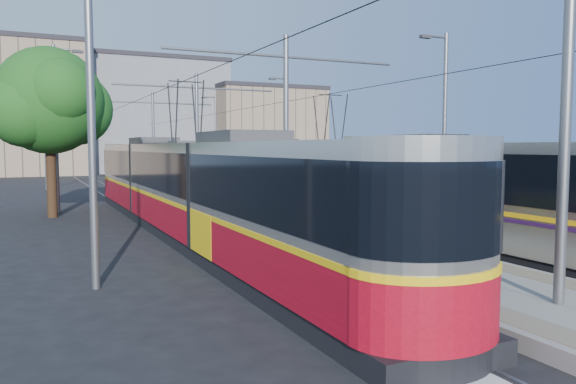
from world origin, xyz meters
TOP-DOWN VIEW (x-y plane):
  - ground at (0.00, 0.00)m, footprint 160.00×160.00m
  - platform at (0.00, 17.00)m, footprint 4.00×50.00m
  - tactile_strip_left at (-1.45, 17.00)m, footprint 0.70×50.00m
  - tactile_strip_right at (1.45, 17.00)m, footprint 0.70×50.00m
  - rails at (0.00, 17.00)m, footprint 8.71×70.00m
  - track_arrow at (-3.60, -3.00)m, footprint 1.20×5.00m
  - tram_left at (-3.60, 8.75)m, footprint 2.43×28.53m
  - tram_right at (3.60, 11.06)m, footprint 2.43×31.85m
  - catenary at (0.00, 14.15)m, footprint 9.20×70.00m
  - street_lamps at (-0.00, 21.00)m, footprint 15.18×38.22m
  - shelter at (-0.04, 13.29)m, footprint 0.71×1.03m
  - tree at (-7.52, 16.44)m, footprint 5.23×4.84m
  - building_left at (-10.00, 60.00)m, footprint 16.32×12.24m
  - building_centre at (6.00, 64.00)m, footprint 18.36×14.28m
  - building_right at (20.00, 58.00)m, footprint 14.28×10.20m

SIDE VIEW (x-z plane):
  - ground at x=0.00m, z-range 0.00..0.00m
  - track_arrow at x=-3.60m, z-range 0.00..0.01m
  - rails at x=0.00m, z-range 0.00..0.03m
  - platform at x=0.00m, z-range 0.00..0.30m
  - tactile_strip_left at x=-1.45m, z-range 0.30..0.31m
  - tactile_strip_right at x=1.45m, z-range 0.30..0.31m
  - shelter at x=-0.04m, z-range 0.35..2.48m
  - tram_left at x=-3.60m, z-range -1.04..4.46m
  - tram_right at x=3.60m, z-range -0.89..4.61m
  - street_lamps at x=0.00m, z-range 0.18..8.18m
  - catenary at x=0.00m, z-range 1.02..8.02m
  - tree at x=-7.52m, z-range 1.34..8.94m
  - building_right at x=20.00m, z-range 0.01..11.02m
  - building_centre at x=6.00m, z-range 0.01..14.38m
  - building_left at x=-10.00m, z-range 0.01..15.02m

